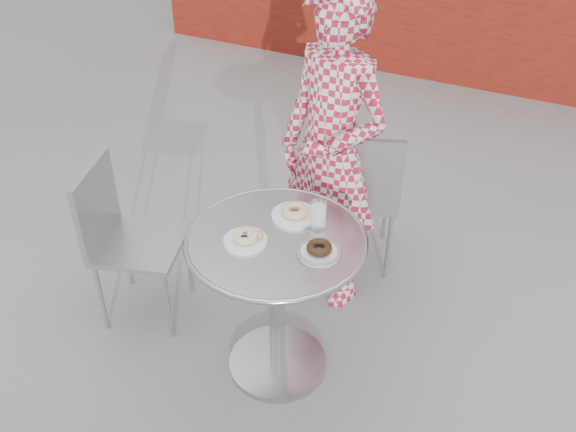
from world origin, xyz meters
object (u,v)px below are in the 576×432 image
at_px(chair_left, 143,270).
at_px(plate_checker, 319,250).
at_px(bistro_table, 277,273).
at_px(chair_far, 356,219).
at_px(milk_cup, 318,215).
at_px(seated_person, 332,154).
at_px(plate_near, 246,238).
at_px(plate_far, 295,213).

height_order(chair_left, plate_checker, chair_left).
distance_m(bistro_table, chair_far, 1.00).
bearing_deg(milk_cup, seated_person, 106.04).
distance_m(chair_far, plate_checker, 1.11).
distance_m(bistro_table, plate_checker, 0.29).
xyz_separation_m(chair_far, milk_cup, (0.09, -0.79, 0.57)).
bearing_deg(plate_near, milk_cup, 46.47).
relative_size(bistro_table, chair_far, 0.88).
bearing_deg(milk_cup, chair_left, -173.53).
bearing_deg(bistro_table, milk_cup, 52.14).
xyz_separation_m(seated_person, milk_cup, (0.14, -0.49, -0.01)).
bearing_deg(seated_person, bistro_table, -68.66).
distance_m(bistro_table, plate_near, 0.25).
distance_m(bistro_table, seated_person, 0.70).
bearing_deg(bistro_table, plate_checker, -4.01).
bearing_deg(milk_cup, plate_checker, -64.59).
relative_size(bistro_table, plate_checker, 4.31).
xyz_separation_m(chair_left, plate_near, (0.71, -0.13, 0.54)).
height_order(seated_person, plate_checker, seated_person).
bearing_deg(milk_cup, plate_near, -133.53).
bearing_deg(bistro_table, chair_far, 88.15).
height_order(bistro_table, plate_checker, plate_checker).
xyz_separation_m(bistro_table, seated_person, (-0.02, 0.65, 0.25)).
height_order(plate_far, plate_near, plate_far).
bearing_deg(plate_checker, chair_far, 100.24).
xyz_separation_m(bistro_table, chair_far, (0.03, 0.94, -0.32)).
height_order(plate_far, milk_cup, milk_cup).
distance_m(bistro_table, milk_cup, 0.32).
height_order(chair_far, seated_person, seated_person).
relative_size(chair_far, seated_person, 0.53).
relative_size(chair_far, plate_near, 4.90).
relative_size(chair_far, chair_left, 1.04).
height_order(seated_person, plate_far, seated_person).
distance_m(plate_near, milk_cup, 0.33).
height_order(plate_near, milk_cup, milk_cup).
bearing_deg(bistro_table, plate_far, 88.58).
bearing_deg(plate_far, plate_near, -112.78).
height_order(chair_far, chair_left, chair_far).
xyz_separation_m(seated_person, plate_checker, (0.22, -0.66, -0.04)).
xyz_separation_m(plate_near, plate_checker, (0.30, 0.06, -0.00)).
height_order(chair_far, plate_checker, chair_far).
xyz_separation_m(plate_far, plate_near, (-0.11, -0.25, -0.00)).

